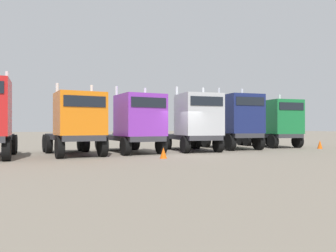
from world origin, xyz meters
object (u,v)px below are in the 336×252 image
Objects in this scene: semi_truck_purple at (136,123)px; semi_truck_navy at (236,121)px; traffic_cone_far at (163,153)px; semi_truck_green at (276,123)px; semi_truck_silver at (195,122)px; traffic_cone_mid at (320,144)px; semi_truck_orange at (77,124)px.

semi_truck_purple is 0.99× the size of semi_truck_navy.
semi_truck_purple is at bearing -80.26° from semi_truck_navy.
semi_truck_purple is 11.41× the size of traffic_cone_far.
semi_truck_green is (12.00, 0.51, 0.09)m from semi_truck_purple.
semi_truck_silver is 8.12m from semi_truck_green.
semi_truck_purple is 13.77m from traffic_cone_mid.
traffic_cone_far is (-13.50, -1.45, -0.03)m from traffic_cone_mid.
semi_truck_silver is at bearing 39.60° from traffic_cone_far.
traffic_cone_mid is (9.57, -1.81, -1.60)m from semi_truck_silver.
traffic_cone_mid is (13.50, -2.26, -1.50)m from semi_truck_purple.
semi_truck_orange is 7.48m from semi_truck_silver.
semi_truck_silver is at bearing -73.51° from semi_truck_green.
semi_truck_green is (8.07, 0.96, -0.01)m from semi_truck_silver.
semi_truck_orange is 11.00× the size of traffic_cone_far.
semi_truck_orange is 9.80× the size of traffic_cone_mid.
traffic_cone_far is at bearing 0.07° from semi_truck_purple.
semi_truck_orange is at bearing 172.94° from traffic_cone_mid.
semi_truck_purple is at bearing 170.50° from traffic_cone_mid.
semi_truck_orange is 17.23m from traffic_cone_mid.
semi_truck_navy is 10.27× the size of traffic_cone_mid.
semi_truck_green is at bearing 92.52° from semi_truck_orange.
semi_truck_orange is 1.01× the size of semi_truck_silver.
traffic_cone_far is at bearing -60.94° from semi_truck_green.
semi_truck_orange is at bearing -82.97° from semi_truck_silver.
semi_truck_navy is at bearing 107.18° from semi_truck_silver.
semi_truck_silver is 0.94× the size of semi_truck_navy.
semi_truck_navy reaches higher than traffic_cone_mid.
semi_truck_purple is at bearing 92.51° from semi_truck_orange.
semi_truck_green is (4.35, 0.44, -0.09)m from semi_truck_navy.
semi_truck_navy is 6.51m from traffic_cone_mid.
semi_truck_silver is 10.87× the size of traffic_cone_far.
semi_truck_green is 11.02× the size of traffic_cone_far.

